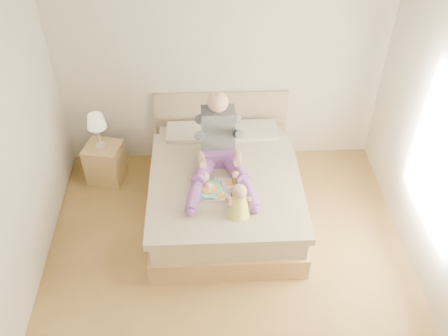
{
  "coord_description": "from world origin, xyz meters",
  "views": [
    {
      "loc": [
        -0.2,
        -3.22,
        4.37
      ],
      "look_at": [
        -0.02,
        0.85,
        0.82
      ],
      "focal_mm": 40.0,
      "sensor_mm": 36.0,
      "label": 1
    }
  ],
  "objects_px": {
    "bed": "(225,187)",
    "adult": "(219,149)",
    "nightstand": "(105,163)",
    "tray": "(218,188)",
    "baby": "(239,202)"
  },
  "relations": [
    {
      "from": "nightstand",
      "to": "tray",
      "type": "bearing_deg",
      "value": -20.63
    },
    {
      "from": "adult",
      "to": "tray",
      "type": "bearing_deg",
      "value": -95.02
    },
    {
      "from": "tray",
      "to": "bed",
      "type": "bearing_deg",
      "value": 74.97
    },
    {
      "from": "nightstand",
      "to": "tray",
      "type": "height_order",
      "value": "tray"
    },
    {
      "from": "bed",
      "to": "adult",
      "type": "bearing_deg",
      "value": 171.79
    },
    {
      "from": "bed",
      "to": "adult",
      "type": "xyz_separation_m",
      "value": [
        -0.06,
        0.01,
        0.57
      ]
    },
    {
      "from": "nightstand",
      "to": "baby",
      "type": "bearing_deg",
      "value": -25.78
    },
    {
      "from": "nightstand",
      "to": "baby",
      "type": "relative_size",
      "value": 1.34
    },
    {
      "from": "nightstand",
      "to": "tray",
      "type": "distance_m",
      "value": 1.73
    },
    {
      "from": "bed",
      "to": "adult",
      "type": "distance_m",
      "value": 0.57
    },
    {
      "from": "bed",
      "to": "tray",
      "type": "bearing_deg",
      "value": -103.72
    },
    {
      "from": "nightstand",
      "to": "adult",
      "type": "xyz_separation_m",
      "value": [
        1.43,
        -0.56,
        0.62
      ]
    },
    {
      "from": "adult",
      "to": "baby",
      "type": "distance_m",
      "value": 0.75
    },
    {
      "from": "adult",
      "to": "baby",
      "type": "height_order",
      "value": "adult"
    },
    {
      "from": "nightstand",
      "to": "baby",
      "type": "height_order",
      "value": "baby"
    }
  ]
}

